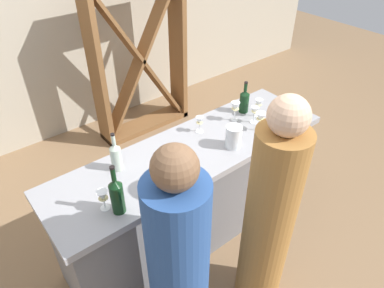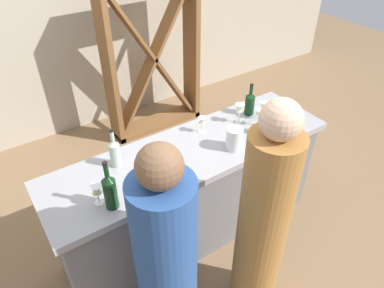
% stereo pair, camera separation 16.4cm
% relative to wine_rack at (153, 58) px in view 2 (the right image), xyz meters
% --- Properties ---
extents(ground_plane, '(12.00, 12.00, 0.00)m').
position_rel_wine_rack_xyz_m(ground_plane, '(-0.58, -1.65, -0.88)').
color(ground_plane, '#846647').
extents(back_wall, '(8.00, 0.10, 2.80)m').
position_rel_wine_rack_xyz_m(back_wall, '(-0.58, 0.55, 0.52)').
color(back_wall, '#B2A893').
rests_on(back_wall, ground).
extents(bar_counter, '(2.19, 0.64, 0.90)m').
position_rel_wine_rack_xyz_m(bar_counter, '(-0.58, -1.65, -0.42)').
color(bar_counter, slate).
rests_on(bar_counter, ground).
extents(wine_rack, '(1.10, 0.28, 1.76)m').
position_rel_wine_rack_xyz_m(wine_rack, '(0.00, 0.00, 0.00)').
color(wine_rack, brown).
rests_on(wine_rack, ground).
extents(wine_bottle_leftmost_dark_green, '(0.08, 0.08, 0.34)m').
position_rel_wine_rack_xyz_m(wine_bottle_leftmost_dark_green, '(-1.28, -1.84, 0.15)').
color(wine_bottle_leftmost_dark_green, black).
rests_on(wine_bottle_leftmost_dark_green, bar_counter).
extents(wine_bottle_second_left_clear_pale, '(0.07, 0.07, 0.29)m').
position_rel_wine_rack_xyz_m(wine_bottle_second_left_clear_pale, '(-1.11, -1.50, 0.13)').
color(wine_bottle_second_left_clear_pale, '#B7C6B2').
rests_on(wine_bottle_second_left_clear_pale, bar_counter).
extents(wine_bottle_center_dark_green, '(0.08, 0.08, 0.27)m').
position_rel_wine_rack_xyz_m(wine_bottle_center_dark_green, '(0.08, -1.51, 0.13)').
color(wine_bottle_center_dark_green, black).
rests_on(wine_bottle_center_dark_green, bar_counter).
extents(wine_glass_near_left, '(0.08, 0.08, 0.16)m').
position_rel_wine_rack_xyz_m(wine_glass_near_left, '(-0.02, -1.78, 0.13)').
color(wine_glass_near_left, white).
rests_on(wine_glass_near_left, bar_counter).
extents(wine_glass_near_center, '(0.07, 0.07, 0.14)m').
position_rel_wine_rack_xyz_m(wine_glass_near_center, '(-1.34, -1.77, 0.12)').
color(wine_glass_near_center, white).
rests_on(wine_glass_near_center, bar_counter).
extents(wine_glass_near_right, '(0.06, 0.06, 0.14)m').
position_rel_wine_rack_xyz_m(wine_glass_near_right, '(0.03, -1.68, 0.12)').
color(wine_glass_near_right, white).
rests_on(wine_glass_near_right, bar_counter).
extents(wine_glass_far_left, '(0.06, 0.06, 0.15)m').
position_rel_wine_rack_xyz_m(wine_glass_far_left, '(0.12, -1.63, 0.13)').
color(wine_glass_far_left, white).
rests_on(wine_glass_far_left, bar_counter).
extents(wine_glass_far_center, '(0.07, 0.07, 0.17)m').
position_rel_wine_rack_xyz_m(wine_glass_far_center, '(-0.07, -1.56, 0.14)').
color(wine_glass_far_center, white).
rests_on(wine_glass_far_center, bar_counter).
extents(wine_glass_far_right, '(0.06, 0.06, 0.13)m').
position_rel_wine_rack_xyz_m(wine_glass_far_right, '(-0.40, -1.51, 0.11)').
color(wine_glass_far_right, white).
rests_on(wine_glass_far_right, bar_counter).
extents(water_pitcher, '(0.12, 0.12, 0.17)m').
position_rel_wine_rack_xyz_m(water_pitcher, '(-0.33, -1.80, 0.11)').
color(water_pitcher, silver).
rests_on(water_pitcher, bar_counter).
extents(person_left_guest, '(0.45, 0.45, 1.57)m').
position_rel_wine_rack_xyz_m(person_left_guest, '(-1.17, -2.26, -0.15)').
color(person_left_guest, '#284C8C').
rests_on(person_left_guest, ground).
extents(person_center_guest, '(0.34, 0.34, 1.64)m').
position_rel_wine_rack_xyz_m(person_center_guest, '(-0.55, -2.37, -0.10)').
color(person_center_guest, '#9E6B33').
rests_on(person_center_guest, ground).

